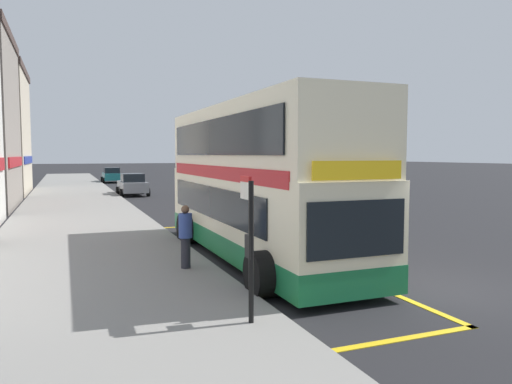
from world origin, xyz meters
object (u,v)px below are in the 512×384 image
parked_car_grey_across (132,185)px  bus_stop_sign (249,235)px  double_decker_bus (255,187)px  parked_car_teal_ahead (112,175)px  pedestrian_waiting_near_sign (185,234)px

parked_car_grey_across → bus_stop_sign: bearing=-95.2°
double_decker_bus → parked_car_teal_ahead: (-0.40, 40.88, -1.26)m
bus_stop_sign → parked_car_grey_across: bearing=86.5°
bus_stop_sign → pedestrian_waiting_near_sign: 4.31m
double_decker_bus → parked_car_grey_across: 23.41m
bus_stop_sign → parked_car_grey_across: (1.75, 28.79, -0.84)m
double_decker_bus → parked_car_teal_ahead: double_decker_bus is taller
parked_car_teal_ahead → bus_stop_sign: bearing=-92.3°
bus_stop_sign → parked_car_teal_ahead: size_ratio=0.60×
parked_car_teal_ahead → pedestrian_waiting_near_sign: (-1.94, -42.05, 0.21)m
double_decker_bus → pedestrian_waiting_near_sign: (-2.35, -1.17, -1.06)m
parked_car_grey_across → parked_car_teal_ahead: bearing=88.0°
parked_car_teal_ahead → parked_car_grey_across: size_ratio=1.00×
pedestrian_waiting_near_sign → double_decker_bus: bearing=26.4°
double_decker_bus → parked_car_teal_ahead: size_ratio=2.53×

